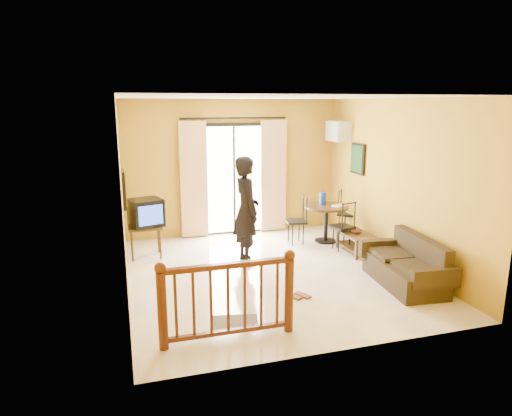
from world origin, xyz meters
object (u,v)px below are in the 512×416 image
object	(u,v)px
television	(146,213)
dining_table	(326,213)
standing_person	(246,210)
sofa	(407,267)
coffee_table	(356,240)

from	to	relation	value
television	dining_table	xyz separation A→B (m)	(3.48, -0.06, -0.24)
standing_person	dining_table	bearing A→B (deg)	-72.38
sofa	dining_table	bearing A→B (deg)	101.22
standing_person	television	bearing A→B (deg)	61.48
standing_person	sofa	bearing A→B (deg)	-132.42
television	dining_table	world-z (taller)	television
coffee_table	standing_person	distance (m)	2.19
television	sofa	distance (m)	4.48
television	sofa	world-z (taller)	television
dining_table	coffee_table	xyz separation A→B (m)	(0.24, -0.79, -0.34)
television	dining_table	bearing A→B (deg)	-17.67
television	coffee_table	xyz separation A→B (m)	(3.72, -0.85, -0.58)
television	sofa	xyz separation A→B (m)	(3.72, -2.45, -0.55)
sofa	coffee_table	bearing A→B (deg)	95.40
sofa	standing_person	bearing A→B (deg)	146.48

